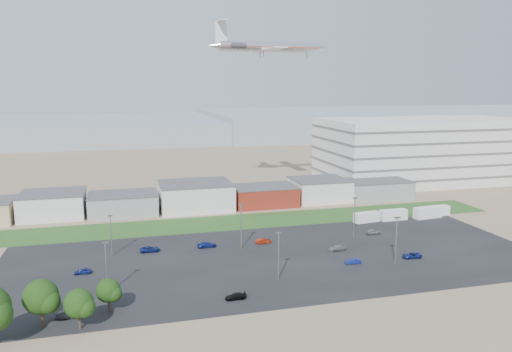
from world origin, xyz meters
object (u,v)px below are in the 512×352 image
object	(u,v)px
parked_car_0	(412,255)
parked_car_10	(69,314)
parked_car_3	(236,296)
parked_car_8	(374,232)
parked_car_9	(150,249)
parked_car_5	(83,271)
parked_car_11	(263,241)
parked_car_12	(337,248)
airliner	(270,47)
parked_car_6	(207,245)
parked_car_1	(353,261)
box_trailer_a	(366,217)

from	to	relation	value
parked_car_0	parked_car_10	world-z (taller)	parked_car_10
parked_car_3	parked_car_8	bearing A→B (deg)	124.24
parked_car_3	parked_car_9	size ratio (longest dim) A/B	0.84
parked_car_5	parked_car_11	world-z (taller)	parked_car_11
parked_car_3	parked_car_12	distance (m)	35.30
airliner	parked_car_8	size ratio (longest dim) A/B	11.36
parked_car_9	parked_car_11	size ratio (longest dim) A/B	1.17
parked_car_3	parked_car_8	xyz separation A→B (m)	(43.47, 29.92, 0.09)
parked_car_5	parked_car_6	xyz separation A→B (m)	(27.37, 10.36, 0.08)
parked_car_3	parked_car_11	xyz separation A→B (m)	(13.70, 30.01, 0.08)
parked_car_1	parked_car_9	world-z (taller)	parked_car_9
parked_car_10	box_trailer_a	bearing A→B (deg)	-55.35
parked_car_9	parked_car_12	bearing A→B (deg)	-105.37
parked_car_8	parked_car_0	bearing A→B (deg)	178.40
box_trailer_a	parked_car_11	xyz separation A→B (m)	(-33.52, -11.32, -0.76)
parked_car_1	parked_car_11	xyz separation A→B (m)	(-14.89, 18.72, 0.06)
parked_car_10	parked_car_11	distance (m)	51.63
box_trailer_a	parked_car_9	world-z (taller)	box_trailer_a
box_trailer_a	parked_car_6	world-z (taller)	box_trailer_a
parked_car_10	parked_car_12	xyz separation A→B (m)	(57.26, 20.19, -0.01)
parked_car_1	parked_car_11	bearing A→B (deg)	-137.87
parked_car_6	parked_car_9	distance (m)	13.32
parked_car_3	parked_car_9	bearing A→B (deg)	-156.63
parked_car_1	parked_car_5	distance (m)	56.84
box_trailer_a	parked_car_6	size ratio (longest dim) A/B	1.64
parked_car_0	parked_car_8	world-z (taller)	parked_car_8
parked_car_3	parked_car_10	size ratio (longest dim) A/B	0.89
parked_car_9	parked_car_11	distance (m)	27.20
parked_car_5	parked_car_9	distance (m)	17.59
parked_car_1	parked_car_6	xyz separation A→B (m)	(-28.77, 19.25, 0.09)
parked_car_11	parked_car_3	bearing A→B (deg)	149.22
parked_car_9	parked_car_12	world-z (taller)	parked_car_9
parked_car_6	parked_car_8	bearing A→B (deg)	-93.17
parked_car_8	parked_car_12	distance (m)	17.48
parked_car_12	parked_car_0	bearing A→B (deg)	55.39
box_trailer_a	parked_car_3	distance (m)	62.76
airliner	parked_car_3	bearing A→B (deg)	-111.21
parked_car_0	parked_car_5	bearing A→B (deg)	-94.08
parked_car_6	parked_car_11	distance (m)	13.88
parked_car_6	parked_car_8	world-z (taller)	parked_car_6
parked_car_1	parked_car_6	world-z (taller)	parked_car_6
parked_car_1	parked_car_5	xyz separation A→B (m)	(-56.14, 8.89, 0.01)
box_trailer_a	parked_car_9	bearing A→B (deg)	-177.34
parked_car_8	parked_car_10	bearing A→B (deg)	112.65
box_trailer_a	parked_car_0	world-z (taller)	box_trailer_a
box_trailer_a	parked_car_9	distance (m)	61.63
parked_car_8	parked_car_12	size ratio (longest dim) A/B	0.89
airliner	parked_car_11	size ratio (longest dim) A/B	11.15
parked_car_6	parked_car_5	bearing A→B (deg)	108.38
parked_car_3	parked_car_8	world-z (taller)	parked_car_8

